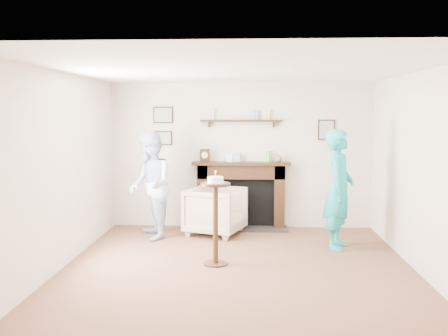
{
  "coord_description": "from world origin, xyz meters",
  "views": [
    {
      "loc": [
        0.14,
        -6.1,
        1.98
      ],
      "look_at": [
        -0.22,
        0.9,
        1.21
      ],
      "focal_mm": 40.0,
      "sensor_mm": 36.0,
      "label": 1
    }
  ],
  "objects": [
    {
      "name": "man",
      "position": [
        -1.41,
        1.59,
        0.0
      ],
      "size": [
        0.88,
        0.99,
        1.69
      ],
      "primitive_type": "imported",
      "rotation": [
        0.0,
        0.0,
        -1.21
      ],
      "color": "#A2AECB",
      "rests_on": "ground"
    },
    {
      "name": "room_shell",
      "position": [
        -0.0,
        0.69,
        1.62
      ],
      "size": [
        4.54,
        5.02,
        2.52
      ],
      "color": "silver",
      "rests_on": "ground"
    },
    {
      "name": "armchair",
      "position": [
        -0.4,
        1.9,
        0.0
      ],
      "size": [
        1.09,
        1.07,
        0.78
      ],
      "primitive_type": "imported",
      "rotation": [
        0.0,
        0.0,
        1.23
      ],
      "color": "#C2A890",
      "rests_on": "ground"
    },
    {
      "name": "pedestal_table",
      "position": [
        -0.29,
        0.26,
        0.76
      ],
      "size": [
        0.39,
        0.39,
        1.24
      ],
      "color": "black",
      "rests_on": "ground"
    },
    {
      "name": "woman",
      "position": [
        1.45,
        1.15,
        0.0
      ],
      "size": [
        0.6,
        0.74,
        1.75
      ],
      "primitive_type": "imported",
      "rotation": [
        0.0,
        0.0,
        1.26
      ],
      "color": "#1FB4AA",
      "rests_on": "ground"
    },
    {
      "name": "ground",
      "position": [
        0.0,
        0.0,
        0.0
      ],
      "size": [
        5.0,
        5.0,
        0.0
      ],
      "primitive_type": "plane",
      "color": "brown",
      "rests_on": "ground"
    }
  ]
}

